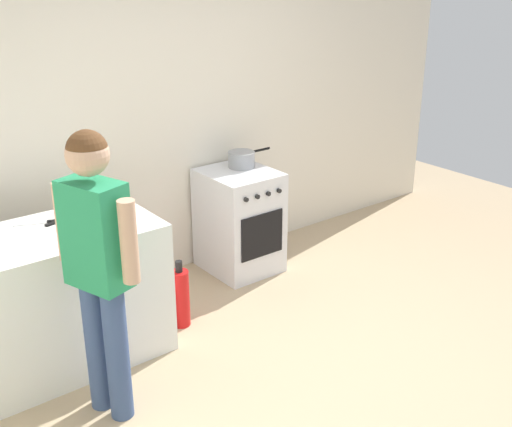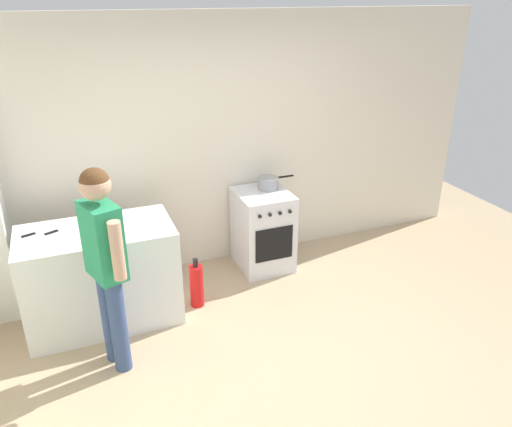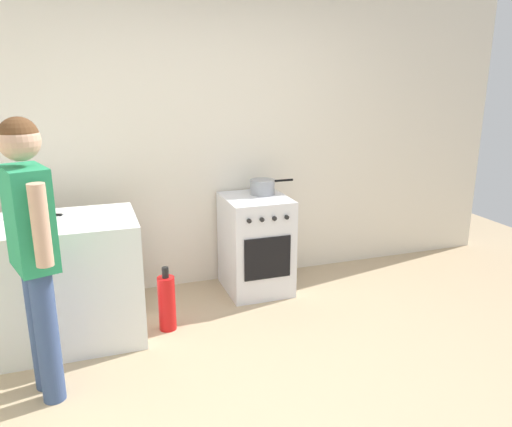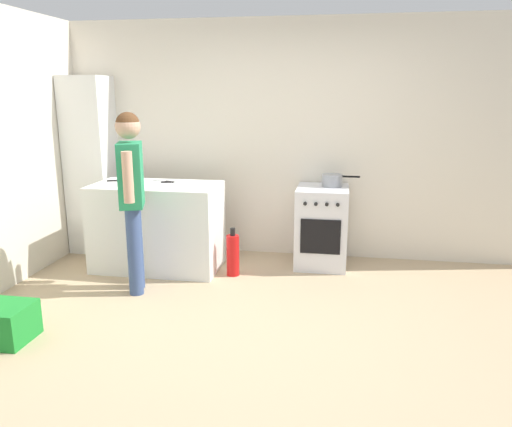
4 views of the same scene
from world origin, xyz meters
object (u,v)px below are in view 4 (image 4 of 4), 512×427
(fire_extinguisher, at_px, (233,255))
(person, at_px, (131,187))
(oven_left, at_px, (322,226))
(knife_utility, at_px, (133,181))
(knife_chef, at_px, (164,181))
(knife_bread, at_px, (122,181))
(knife_paring, at_px, (169,182))
(larder_cabinet, at_px, (91,166))
(pot, at_px, (332,180))

(fire_extinguisher, bearing_deg, person, -145.61)
(oven_left, bearing_deg, knife_utility, -171.98)
(knife_chef, height_order, person, person)
(knife_bread, height_order, knife_paring, same)
(knife_bread, relative_size, knife_paring, 1.63)
(knife_paring, bearing_deg, knife_utility, -177.03)
(oven_left, relative_size, knife_bread, 2.49)
(knife_chef, relative_size, person, 0.18)
(knife_bread, xyz_separation_m, person, (0.44, -0.78, 0.09))
(oven_left, xyz_separation_m, person, (-1.68, -1.03, 0.57))
(knife_chef, distance_m, person, 0.83)
(knife_bread, height_order, larder_cabinet, larder_cabinet)
(knife_bread, relative_size, larder_cabinet, 0.17)
(knife_utility, xyz_separation_m, larder_cabinet, (-0.66, 0.38, 0.10))
(person, bearing_deg, fire_extinguisher, 34.39)
(person, xyz_separation_m, larder_cabinet, (-0.97, 1.13, 0.00))
(knife_paring, bearing_deg, knife_bread, 179.16)
(fire_extinguisher, xyz_separation_m, larder_cabinet, (-1.78, 0.58, 0.78))
(person, bearing_deg, oven_left, 31.56)
(knife_paring, bearing_deg, larder_cabinet, 161.11)
(knife_bread, distance_m, larder_cabinet, 0.65)
(pot, height_order, knife_paring, pot)
(knife_chef, bearing_deg, fire_extinguisher, -18.73)
(knife_utility, bearing_deg, fire_extinguisher, -10.06)
(oven_left, relative_size, fire_extinguisher, 1.70)
(person, distance_m, fire_extinguisher, 1.25)
(pot, distance_m, larder_cabinet, 2.74)
(larder_cabinet, bearing_deg, knife_bread, -33.65)
(knife_bread, xyz_separation_m, larder_cabinet, (-0.53, 0.35, 0.10))
(knife_paring, bearing_deg, person, -96.06)
(knife_chef, relative_size, fire_extinguisher, 0.60)
(oven_left, height_order, person, person)
(larder_cabinet, bearing_deg, person, -49.24)
(knife_paring, relative_size, larder_cabinet, 0.10)
(knife_chef, bearing_deg, knife_paring, -33.86)
(knife_chef, distance_m, knife_utility, 0.32)
(oven_left, distance_m, pot, 0.50)
(knife_utility, height_order, fire_extinguisher, knife_utility)
(pot, distance_m, fire_extinguisher, 1.31)
(larder_cabinet, bearing_deg, fire_extinguisher, -18.05)
(oven_left, distance_m, knife_utility, 2.06)
(knife_chef, height_order, larder_cabinet, larder_cabinet)
(knife_utility, distance_m, person, 0.82)
(pot, xyz_separation_m, knife_chef, (-1.77, -0.29, -0.01))
(oven_left, relative_size, larder_cabinet, 0.42)
(person, relative_size, fire_extinguisher, 3.32)
(knife_bread, distance_m, knife_paring, 0.52)
(oven_left, xyz_separation_m, knife_bread, (-2.12, -0.25, 0.48))
(oven_left, relative_size, knife_utility, 3.51)
(oven_left, bearing_deg, larder_cabinet, 177.79)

